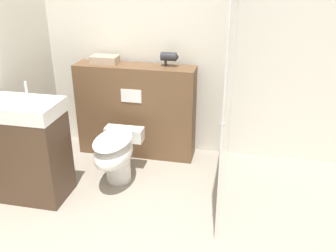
{
  "coord_description": "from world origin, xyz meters",
  "views": [
    {
      "loc": [
        0.73,
        -1.7,
        2.03
      ],
      "look_at": [
        0.09,
        1.29,
        0.66
      ],
      "focal_mm": 40.0,
      "sensor_mm": 36.0,
      "label": 1
    }
  ],
  "objects": [
    {
      "name": "wall_back",
      "position": [
        0.0,
        2.17,
        1.25
      ],
      "size": [
        8.0,
        0.06,
        2.5
      ],
      "color": "silver",
      "rests_on": "ground_plane"
    },
    {
      "name": "toilet",
      "position": [
        -0.42,
        1.29,
        0.32
      ],
      "size": [
        0.39,
        0.69,
        0.51
      ],
      "color": "white",
      "rests_on": "ground_plane"
    },
    {
      "name": "folded_towel",
      "position": [
        -0.74,
        1.97,
        1.06
      ],
      "size": [
        0.28,
        0.17,
        0.08
      ],
      "color": "tan",
      "rests_on": "partition_panel"
    },
    {
      "name": "sink_vanity",
      "position": [
        -1.11,
        0.93,
        0.47
      ],
      "size": [
        0.65,
        0.42,
        1.07
      ],
      "color": "#473323",
      "rests_on": "ground_plane"
    },
    {
      "name": "shower_glass",
      "position": [
        0.61,
        1.39,
        1.03
      ],
      "size": [
        0.04,
        1.5,
        2.06
      ],
      "color": "silver",
      "rests_on": "ground_plane"
    },
    {
      "name": "hair_drier",
      "position": [
        -0.04,
        1.99,
        1.12
      ],
      "size": [
        0.19,
        0.09,
        0.15
      ],
      "color": "#2D2D33",
      "rests_on": "partition_panel"
    },
    {
      "name": "partition_panel",
      "position": [
        -0.41,
        1.94,
        0.51
      ],
      "size": [
        1.29,
        0.3,
        1.02
      ],
      "color": "brown",
      "rests_on": "ground_plane"
    }
  ]
}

